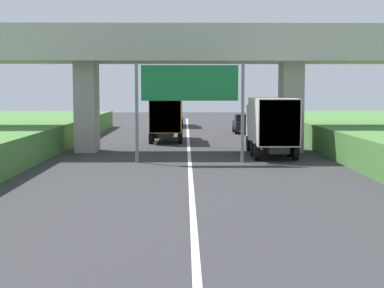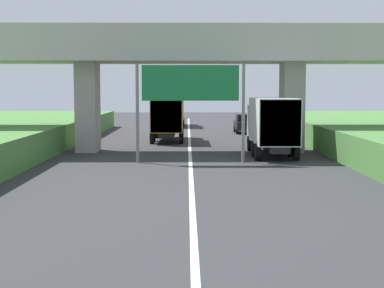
{
  "view_description": "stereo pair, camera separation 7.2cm",
  "coord_description": "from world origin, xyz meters",
  "px_view_note": "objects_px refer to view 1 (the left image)",
  "views": [
    {
      "loc": [
        -0.24,
        -0.67,
        3.94
      ],
      "look_at": [
        0.0,
        19.95,
        2.0
      ],
      "focal_mm": 54.42,
      "sensor_mm": 36.0,
      "label": 1
    },
    {
      "loc": [
        -0.17,
        -0.68,
        3.94
      ],
      "look_at": [
        0.0,
        19.95,
        2.0
      ],
      "focal_mm": 54.42,
      "sensor_mm": 36.0,
      "label": 2
    }
  ],
  "objects_px": {
    "overhead_highway_sign": "(190,89)",
    "truck_orange": "(167,116)",
    "truck_white": "(172,108)",
    "car_black": "(244,124)",
    "truck_silver": "(270,123)"
  },
  "relations": [
    {
      "from": "truck_silver",
      "to": "car_black",
      "type": "height_order",
      "value": "truck_silver"
    },
    {
      "from": "overhead_highway_sign",
      "to": "truck_orange",
      "type": "xyz_separation_m",
      "value": [
        -1.67,
        13.26,
        -2.01
      ]
    },
    {
      "from": "truck_white",
      "to": "truck_silver",
      "type": "bearing_deg",
      "value": -76.97
    },
    {
      "from": "truck_white",
      "to": "truck_orange",
      "type": "height_order",
      "value": "same"
    },
    {
      "from": "truck_orange",
      "to": "car_black",
      "type": "xyz_separation_m",
      "value": [
        6.74,
        8.02,
        -1.08
      ]
    },
    {
      "from": "truck_white",
      "to": "car_black",
      "type": "bearing_deg",
      "value": -56.17
    },
    {
      "from": "overhead_highway_sign",
      "to": "truck_orange",
      "type": "relative_size",
      "value": 0.81
    },
    {
      "from": "truck_orange",
      "to": "car_black",
      "type": "height_order",
      "value": "truck_orange"
    },
    {
      "from": "overhead_highway_sign",
      "to": "truck_white",
      "type": "distance_m",
      "value": 31.48
    },
    {
      "from": "overhead_highway_sign",
      "to": "truck_white",
      "type": "xyz_separation_m",
      "value": [
        -1.69,
        31.37,
        -2.01
      ]
    },
    {
      "from": "overhead_highway_sign",
      "to": "truck_silver",
      "type": "relative_size",
      "value": 0.81
    },
    {
      "from": "truck_white",
      "to": "overhead_highway_sign",
      "type": "bearing_deg",
      "value": -86.92
    },
    {
      "from": "overhead_highway_sign",
      "to": "truck_white",
      "type": "bearing_deg",
      "value": 93.08
    },
    {
      "from": "truck_orange",
      "to": "truck_silver",
      "type": "xyz_separation_m",
      "value": [
        6.5,
        -10.06,
        0.0
      ]
    },
    {
      "from": "truck_silver",
      "to": "truck_white",
      "type": "bearing_deg",
      "value": 103.03
    }
  ]
}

